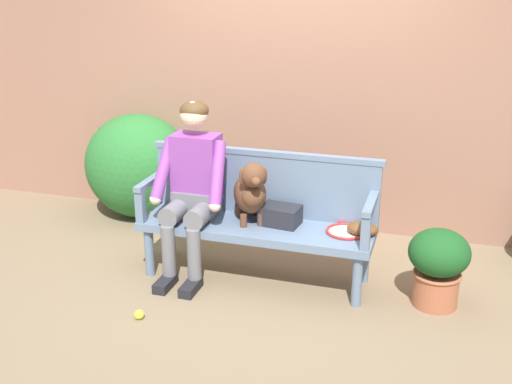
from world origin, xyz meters
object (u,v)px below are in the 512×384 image
(dog_on_bench, at_px, (251,191))
(tennis_ball, at_px, (139,314))
(person_seated, at_px, (193,183))
(sports_bag, at_px, (280,215))
(potted_plant, at_px, (438,263))
(tennis_racket, at_px, (345,230))
(garden_bench, at_px, (256,231))
(baseball_glove, at_px, (362,229))

(dog_on_bench, bearing_deg, tennis_ball, -122.70)
(person_seated, distance_m, sports_bag, 0.69)
(dog_on_bench, relative_size, potted_plant, 0.89)
(person_seated, bearing_deg, tennis_racket, 4.05)
(person_seated, distance_m, dog_on_bench, 0.44)
(garden_bench, xyz_separation_m, potted_plant, (1.30, -0.02, -0.06))
(sports_bag, relative_size, tennis_ball, 4.24)
(tennis_racket, bearing_deg, person_seated, -175.95)
(sports_bag, bearing_deg, person_seated, -174.27)
(person_seated, relative_size, potted_plant, 2.36)
(person_seated, xyz_separation_m, sports_bag, (0.65, 0.07, -0.20))
(garden_bench, xyz_separation_m, tennis_racket, (0.64, 0.07, 0.07))
(garden_bench, height_order, tennis_racket, tennis_racket)
(tennis_ball, bearing_deg, sports_bag, 49.18)
(tennis_racket, relative_size, potted_plant, 1.04)
(dog_on_bench, xyz_separation_m, tennis_racket, (0.69, 0.05, -0.24))
(dog_on_bench, xyz_separation_m, sports_bag, (0.21, 0.04, -0.18))
(dog_on_bench, bearing_deg, tennis_racket, 4.37)
(garden_bench, distance_m, person_seated, 0.59)
(baseball_glove, bearing_deg, garden_bench, -171.58)
(tennis_racket, xyz_separation_m, potted_plant, (0.65, -0.08, -0.13))
(potted_plant, bearing_deg, sports_bag, 176.50)
(sports_bag, distance_m, tennis_ball, 1.22)
(garden_bench, distance_m, sports_bag, 0.22)
(dog_on_bench, bearing_deg, baseball_glove, 1.69)
(person_seated, height_order, baseball_glove, person_seated)
(person_seated, bearing_deg, garden_bench, 1.37)
(garden_bench, distance_m, potted_plant, 1.30)
(person_seated, height_order, sports_bag, person_seated)
(sports_bag, height_order, potted_plant, sports_bag)
(baseball_glove, bearing_deg, person_seated, -172.19)
(baseball_glove, relative_size, sports_bag, 0.79)
(tennis_ball, bearing_deg, potted_plant, 22.73)
(dog_on_bench, relative_size, sports_bag, 1.76)
(garden_bench, height_order, dog_on_bench, dog_on_bench)
(person_seated, relative_size, tennis_racket, 2.26)
(person_seated, bearing_deg, potted_plant, -0.12)
(person_seated, distance_m, tennis_ball, 1.04)
(tennis_racket, xyz_separation_m, sports_bag, (-0.48, -0.01, 0.06))
(baseball_glove, height_order, tennis_ball, baseball_glove)
(garden_bench, distance_m, dog_on_bench, 0.31)
(baseball_glove, height_order, sports_bag, sports_bag)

